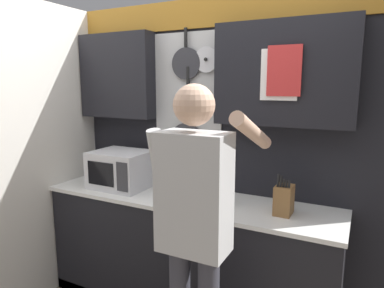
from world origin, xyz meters
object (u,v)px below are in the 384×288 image
(utensil_crock, at_px, (219,191))
(person, at_px, (195,216))
(knife_block, at_px, (284,199))
(microwave, at_px, (121,169))

(utensil_crock, distance_m, person, 0.63)
(knife_block, distance_m, person, 0.71)
(knife_block, xyz_separation_m, person, (-0.35, -0.62, 0.04))
(microwave, xyz_separation_m, knife_block, (1.34, 0.00, -0.05))
(microwave, distance_m, person, 1.17)
(knife_block, relative_size, utensil_crock, 0.78)
(utensil_crock, bearing_deg, knife_block, 0.26)
(microwave, bearing_deg, person, -31.81)
(microwave, height_order, utensil_crock, utensil_crock)
(knife_block, distance_m, utensil_crock, 0.46)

